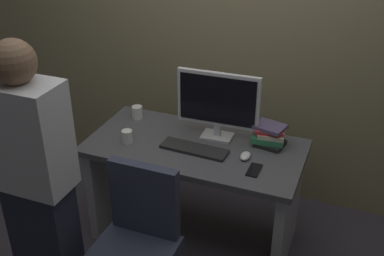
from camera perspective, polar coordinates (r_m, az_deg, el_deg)
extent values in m
plane|color=#3D3842|center=(3.51, 0.31, -12.59)|extent=(9.00, 9.00, 0.00)
cube|color=#8C7F5B|center=(3.47, 5.16, 14.98)|extent=(6.40, 0.10, 3.00)
cube|color=#4C4C51|center=(3.08, 0.34, -2.37)|extent=(1.39, 0.69, 0.04)
cube|color=#B2B2B7|center=(3.52, -9.38, -5.60)|extent=(0.06, 0.61, 0.70)
cube|color=#B2B2B7|center=(3.16, 11.27, -10.30)|extent=(0.06, 0.61, 0.70)
cube|color=#33384C|center=(2.65, -5.69, -8.43)|extent=(0.40, 0.06, 0.44)
cube|color=#262838|center=(2.90, -16.82, -13.34)|extent=(0.34, 0.20, 0.85)
cube|color=silver|center=(2.50, -19.08, -0.94)|extent=(0.40, 0.24, 0.58)
sphere|color=brown|center=(2.34, -20.58, 7.37)|extent=(0.22, 0.22, 0.22)
cube|color=silver|center=(3.16, 3.02, -0.96)|extent=(0.20, 0.15, 0.02)
cube|color=silver|center=(3.14, 3.04, -0.20)|extent=(0.04, 0.03, 0.08)
cube|color=silver|center=(3.04, 3.15, 3.45)|extent=(0.54, 0.05, 0.36)
cube|color=black|center=(3.02, 3.03, 3.32)|extent=(0.50, 0.02, 0.32)
cube|color=#262626|center=(3.01, 0.26, -2.51)|extent=(0.44, 0.15, 0.02)
ellipsoid|color=white|center=(2.94, 6.38, -3.33)|extent=(0.06, 0.10, 0.03)
cylinder|color=white|center=(3.10, -7.74, -1.02)|extent=(0.07, 0.07, 0.09)
cylinder|color=white|center=(3.40, -6.55, 1.87)|extent=(0.07, 0.07, 0.09)
cube|color=black|center=(3.10, 9.30, -1.84)|extent=(0.19, 0.18, 0.03)
cube|color=#338C59|center=(3.09, 9.08, -1.27)|extent=(0.21, 0.14, 0.04)
cube|color=beige|center=(3.07, 9.51, -0.77)|extent=(0.17, 0.14, 0.03)
cube|color=red|center=(3.07, 9.27, -0.24)|extent=(0.20, 0.15, 0.02)
cube|color=#594C72|center=(3.06, 9.29, 0.16)|extent=(0.22, 0.19, 0.02)
cube|color=black|center=(2.84, 7.44, -5.00)|extent=(0.07, 0.14, 0.01)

